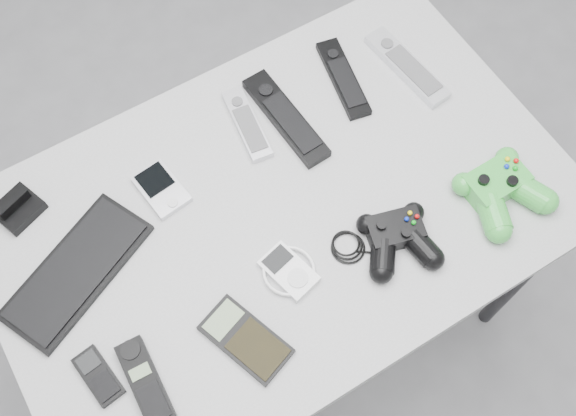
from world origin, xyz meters
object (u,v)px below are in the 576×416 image
remote_silver_a (247,124)px  mobile_phone (98,376)px  remote_silver_b (407,66)px  controller_black (398,237)px  mp3_player (289,271)px  remote_black_a (286,117)px  controller_green (501,188)px  pda_keyboard (77,271)px  cordless_handset (145,382)px  calculator (246,339)px  remote_black_b (343,78)px  desk (280,222)px  pda (161,189)px

remote_silver_a → mobile_phone: 0.55m
remote_silver_a → mobile_phone: (-0.46, -0.30, -0.00)m
remote_silver_b → controller_black: bearing=-134.0°
remote_silver_a → mp3_player: same height
remote_black_a → controller_green: bearing=-56.8°
pda_keyboard → cordless_handset: 0.24m
calculator → controller_green: size_ratio=0.92×
cordless_handset → calculator: (0.18, -0.02, -0.00)m
remote_black_b → controller_black: 0.37m
pda_keyboard → controller_black: bearing=-50.3°
pda_keyboard → remote_black_b: 0.65m
desk → remote_black_a: bearing=55.4°
pda_keyboard → pda: bearing=-6.2°
pda_keyboard → remote_black_a: 0.50m
desk → controller_black: size_ratio=4.57×
pda_keyboard → remote_silver_a: bearing=-10.0°
pda → remote_black_b: bearing=-2.3°
remote_black_b → cordless_handset: 0.72m
remote_black_a → cordless_handset: (-0.47, -0.33, 0.00)m
mp3_player → mobile_phone: bearing=165.3°
controller_black → pda: bearing=151.4°
remote_black_a → pda: bearing=179.5°
remote_black_b → calculator: remote_black_b is taller
pda → mp3_player: 0.29m
pda_keyboard → cordless_handset: size_ratio=1.88×
calculator → pda: bearing=69.8°
remote_silver_a → remote_black_a: remote_black_a is taller
pda_keyboard → mobile_phone: same height
calculator → remote_black_a: bearing=31.0°
pda_keyboard → controller_green: 0.80m
pda → mobile_phone: (-0.25, -0.26, -0.00)m
controller_green → controller_black: bearing=173.9°
pda → controller_black: size_ratio=0.46×
remote_black_b → mobile_phone: bearing=-145.1°
remote_black_a → controller_black: bearing=-86.7°
pda_keyboard → cordless_handset: (0.02, -0.24, 0.00)m
controller_black → desk: bearing=147.2°
remote_silver_a → pda_keyboard: bearing=-157.1°
desk → remote_silver_a: size_ratio=6.32×
remote_silver_b → pda_keyboard: bearing=178.8°
mobile_phone → remote_black_a: bearing=19.5°
desk → mp3_player: size_ratio=10.62×
desk → mp3_player: (-0.05, -0.12, 0.07)m
cordless_handset → controller_green: bearing=0.8°
remote_silver_b → controller_black: size_ratio=0.91×
remote_silver_a → remote_black_b: size_ratio=0.88×
remote_silver_a → remote_black_b: same height
pda → remote_silver_b: remote_silver_b is taller
remote_silver_b → mobile_phone: 0.86m
remote_silver_b → cordless_handset: bearing=-163.7°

